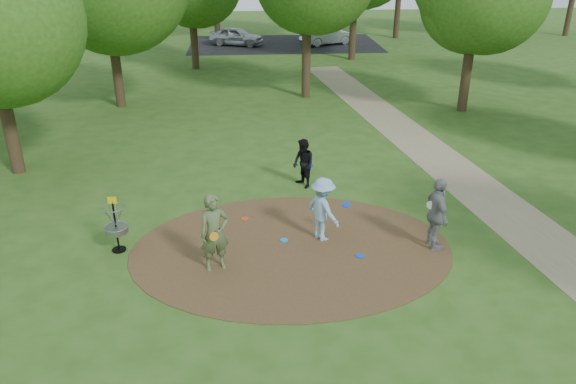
{
  "coord_description": "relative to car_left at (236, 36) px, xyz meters",
  "views": [
    {
      "loc": [
        -1.1,
        -12.68,
        7.53
      ],
      "look_at": [
        0.0,
        1.2,
        1.1
      ],
      "focal_mm": 35.0,
      "sensor_mm": 36.0,
      "label": 1
    }
  ],
  "objects": [
    {
      "name": "player_walking_with_disc",
      "position": [
        2.27,
        -25.67,
        0.14
      ],
      "size": [
        0.89,
        0.97,
        1.61
      ],
      "color": "black",
      "rests_on": "ground"
    },
    {
      "name": "parking_lot",
      "position": [
        3.55,
        0.35,
        -0.66
      ],
      "size": [
        14.0,
        8.0,
        0.01
      ],
      "primitive_type": "cube",
      "color": "black",
      "rests_on": "ground"
    },
    {
      "name": "disc_ground_cyan",
      "position": [
        1.39,
        -29.2,
        -0.64
      ],
      "size": [
        0.22,
        0.22,
        0.02
      ],
      "primitive_type": "cylinder",
      "color": "#1A83D0",
      "rests_on": "dirt_clearing"
    },
    {
      "name": "dirt_clearing",
      "position": [
        1.55,
        -29.65,
        -0.66
      ],
      "size": [
        8.4,
        8.4,
        0.02
      ],
      "primitive_type": "cylinder",
      "color": "#47301C",
      "rests_on": "ground"
    },
    {
      "name": "car_left",
      "position": [
        0.0,
        0.0,
        0.0
      ],
      "size": [
        4.21,
        2.77,
        1.33
      ],
      "primitive_type": "imported",
      "rotation": [
        0.0,
        0.0,
        1.24
      ],
      "color": "#A3A7AB",
      "rests_on": "ground"
    },
    {
      "name": "disc_ground_blue",
      "position": [
        3.26,
        -30.17,
        -0.64
      ],
      "size": [
        0.22,
        0.22,
        0.02
      ],
      "primitive_type": "cylinder",
      "color": "blue",
      "rests_on": "dirt_clearing"
    },
    {
      "name": "player_throwing_with_disc",
      "position": [
        2.42,
        -29.16,
        0.22
      ],
      "size": [
        1.32,
        1.32,
        1.78
      ],
      "color": "#8DB5D2",
      "rests_on": "ground"
    },
    {
      "name": "disc_ground_red",
      "position": [
        0.34,
        -27.88,
        -0.64
      ],
      "size": [
        0.22,
        0.22,
        0.02
      ],
      "primitive_type": "cylinder",
      "color": "red",
      "rests_on": "dirt_clearing"
    },
    {
      "name": "ground",
      "position": [
        1.55,
        -29.65,
        -0.67
      ],
      "size": [
        100.0,
        100.0,
        0.0
      ],
      "primitive_type": "plane",
      "color": "#2D5119",
      "rests_on": "ground"
    },
    {
      "name": "car_right",
      "position": [
        6.71,
        -0.22,
        -0.0
      ],
      "size": [
        4.26,
        2.87,
        1.33
      ],
      "primitive_type": "imported",
      "rotation": [
        0.0,
        0.0,
        1.97
      ],
      "color": "#A8AAB0",
      "rests_on": "ground"
    },
    {
      "name": "player_observer_with_disc",
      "position": [
        -0.38,
        -30.42,
        0.33
      ],
      "size": [
        0.84,
        0.69,
        1.99
      ],
      "color": "#53663B",
      "rests_on": "ground"
    },
    {
      "name": "player_waiting_with_disc",
      "position": [
        5.27,
        -29.88,
        0.32
      ],
      "size": [
        0.59,
        1.19,
        1.98
      ],
      "color": "gray",
      "rests_on": "ground"
    },
    {
      "name": "footpath",
      "position": [
        8.05,
        -27.65,
        -0.66
      ],
      "size": [
        7.55,
        39.89,
        0.01
      ],
      "primitive_type": "cube",
      "rotation": [
        0.0,
        0.0,
        0.14
      ],
      "color": "#8C7A5B",
      "rests_on": "ground"
    },
    {
      "name": "disc_golf_basket",
      "position": [
        -2.95,
        -29.35,
        0.21
      ],
      "size": [
        0.63,
        0.63,
        1.54
      ],
      "color": "black",
      "rests_on": "ground"
    }
  ]
}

